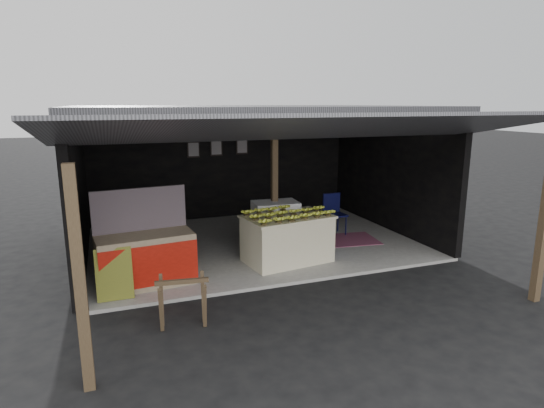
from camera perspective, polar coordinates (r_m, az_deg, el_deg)
name	(u,v)px	position (r m, az deg, el deg)	size (l,w,h in m)	color
ground	(297,285)	(8.00, 3.10, -10.07)	(80.00, 80.00, 0.00)	black
concrete_slab	(252,242)	(10.20, -2.48, -4.84)	(7.00, 5.00, 0.06)	gray
shophouse	(247,148)	(10.08, -3.14, 6.98)	(7.40, 7.29, 3.02)	black
banana_table	(287,238)	(8.81, 1.92, -4.35)	(1.78, 1.24, 0.91)	silver
banana_pile	(287,211)	(8.66, 1.95, -0.91)	(1.52, 0.91, 0.18)	yellow
white_crate	(276,226)	(9.50, 0.44, -2.74)	(0.96, 0.69, 1.02)	white
neighbor_stall	(146,257)	(7.97, -15.55, -6.43)	(1.64, 0.88, 1.62)	#998466
green_signboard	(114,274)	(7.56, -19.19, -8.33)	(0.55, 0.04, 0.83)	black
sawhorse	(183,297)	(6.54, -11.16, -11.41)	(0.73, 0.71, 0.71)	brown
water_barrel	(319,241)	(9.33, 5.95, -4.60)	(0.38, 0.38, 0.55)	navy
plastic_chair	(333,210)	(10.76, 7.72, -0.77)	(0.46, 0.46, 0.94)	black
magenta_rug	(343,240)	(10.38, 8.91, -4.46)	(1.50, 1.00, 0.01)	maroon
picture_frames	(218,148)	(12.05, -6.85, 7.01)	(1.62, 0.04, 0.46)	black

